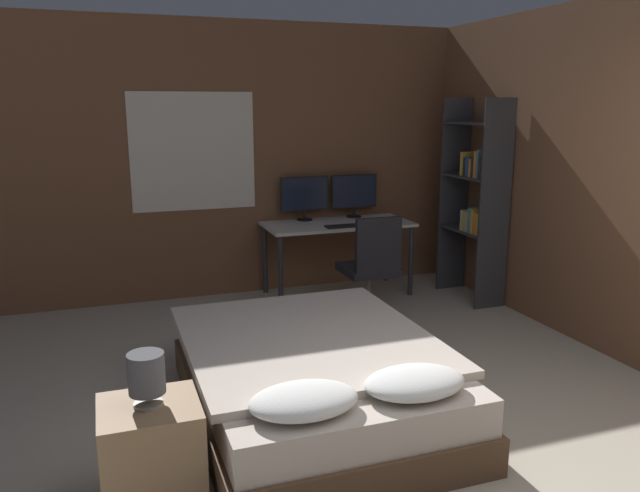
{
  "coord_description": "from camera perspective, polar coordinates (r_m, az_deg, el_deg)",
  "views": [
    {
      "loc": [
        -1.75,
        -1.98,
        1.91
      ],
      "look_at": [
        -0.05,
        2.8,
        0.75
      ],
      "focal_mm": 35.0,
      "sensor_mm": 36.0,
      "label": 1
    }
  ],
  "objects": [
    {
      "name": "wall_back",
      "position": [
        6.42,
        -3.77,
        7.86
      ],
      "size": [
        12.0,
        0.08,
        2.7
      ],
      "color": "brown",
      "rests_on": "ground_plane"
    },
    {
      "name": "wall_side_right",
      "position": [
        5.07,
        26.79,
        5.18
      ],
      "size": [
        0.06,
        12.0,
        2.7
      ],
      "color": "brown",
      "rests_on": "ground_plane"
    },
    {
      "name": "bed",
      "position": [
        3.95,
        -0.57,
        -12.01
      ],
      "size": [
        1.5,
        2.0,
        0.56
      ],
      "color": "brown",
      "rests_on": "ground_plane"
    },
    {
      "name": "nightstand",
      "position": [
        3.24,
        -15.12,
        -18.06
      ],
      "size": [
        0.47,
        0.43,
        0.53
      ],
      "color": "#997551",
      "rests_on": "ground_plane"
    },
    {
      "name": "bedside_lamp",
      "position": [
        3.05,
        -15.58,
        -11.27
      ],
      "size": [
        0.17,
        0.17,
        0.26
      ],
      "color": "gray",
      "rests_on": "nightstand"
    },
    {
      "name": "desk",
      "position": [
        6.29,
        1.63,
        1.38
      ],
      "size": [
        1.47,
        0.67,
        0.74
      ],
      "color": "beige",
      "rests_on": "ground_plane"
    },
    {
      "name": "monitor_left",
      "position": [
        6.36,
        -1.42,
        4.64
      ],
      "size": [
        0.5,
        0.16,
        0.45
      ],
      "color": "black",
      "rests_on": "desk"
    },
    {
      "name": "monitor_right",
      "position": [
        6.55,
        3.14,
        4.87
      ],
      "size": [
        0.5,
        0.16,
        0.45
      ],
      "color": "black",
      "rests_on": "desk"
    },
    {
      "name": "keyboard",
      "position": [
        6.06,
        2.42,
        1.85
      ],
      "size": [
        0.41,
        0.13,
        0.02
      ],
      "color": "black",
      "rests_on": "desk"
    },
    {
      "name": "computer_mouse",
      "position": [
        6.17,
        4.99,
        2.1
      ],
      "size": [
        0.07,
        0.05,
        0.04
      ],
      "color": "black",
      "rests_on": "desk"
    },
    {
      "name": "office_chair",
      "position": [
        5.62,
        4.66,
        -2.84
      ],
      "size": [
        0.52,
        0.52,
        0.96
      ],
      "color": "black",
      "rests_on": "ground_plane"
    },
    {
      "name": "bookshelf",
      "position": [
        6.22,
        14.21,
        4.7
      ],
      "size": [
        0.33,
        0.73,
        1.96
      ],
      "color": "#333338",
      "rests_on": "ground_plane"
    }
  ]
}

